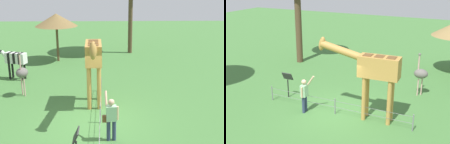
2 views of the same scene
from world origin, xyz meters
TOP-DOWN VIEW (x-y plane):
  - ground_plane at (0.00, 0.00)m, footprint 60.00×60.00m
  - giraffe at (-1.60, -0.07)m, footprint 3.68×0.76m
  - visitor at (1.34, 0.62)m, footprint 0.57×0.58m
  - zebra at (-5.59, -4.69)m, footprint 0.84×1.81m
  - ostrich at (-3.00, -3.60)m, footprint 0.70×0.56m
  - shade_hut_far at (-9.47, -2.86)m, footprint 2.87×2.87m
  - info_sign at (3.00, -0.45)m, footprint 0.56×0.21m
  - wire_fence at (0.00, 0.22)m, footprint 7.05×0.05m

SIDE VIEW (x-z plane):
  - ground_plane at x=0.00m, z-range 0.00..0.00m
  - wire_fence at x=0.00m, z-range 0.03..0.78m
  - visitor at x=1.34m, z-range 0.03..1.78m
  - info_sign at x=3.00m, z-range 0.29..1.61m
  - zebra at x=-5.59m, z-range 0.33..1.99m
  - ostrich at x=-3.00m, z-range 0.05..2.30m
  - giraffe at x=-1.60m, z-range 0.54..4.03m
  - shade_hut_far at x=-9.47m, z-range 1.21..4.51m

